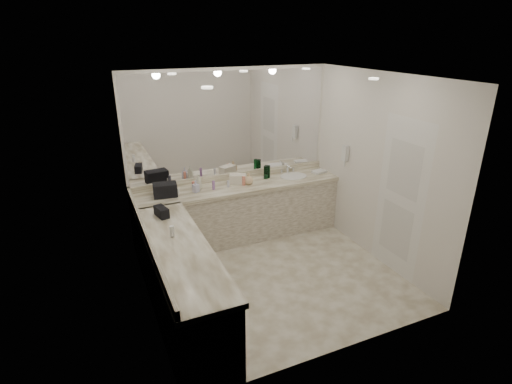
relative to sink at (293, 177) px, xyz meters
name	(u,v)px	position (x,y,z in m)	size (l,w,h in m)	color
floor	(272,276)	(-0.95, -1.20, -0.90)	(3.20, 3.20, 0.00)	beige
ceiling	(276,77)	(-0.95, -1.20, 1.71)	(3.20, 3.20, 0.00)	white
wall_back	(231,154)	(-0.95, 0.30, 0.41)	(3.20, 0.02, 2.60)	silver
wall_left	(141,207)	(-2.55, -1.20, 0.41)	(0.02, 3.00, 2.60)	silver
wall_right	(378,169)	(0.65, -1.20, 0.41)	(0.02, 3.00, 2.60)	silver
vanity_back_base	(239,213)	(-0.95, 0.00, -0.48)	(3.20, 0.60, 0.84)	silver
vanity_back_top	(239,187)	(-0.95, -0.01, -0.03)	(3.20, 0.64, 0.06)	#EDE5CA
vanity_left_base	(181,284)	(-2.25, -1.50, -0.48)	(0.60, 2.40, 0.84)	silver
vanity_left_top	(179,249)	(-2.24, -1.50, -0.03)	(0.64, 2.42, 0.06)	#EDE5CA
backsplash_back	(232,176)	(-0.95, 0.28, 0.05)	(3.20, 0.04, 0.10)	#EDE5CA
backsplash_left	(146,235)	(-2.53, -1.20, 0.05)	(0.04, 3.00, 0.10)	#EDE5CA
mirror_back	(231,124)	(-0.95, 0.29, 0.88)	(3.12, 0.01, 1.55)	white
mirror_left	(137,165)	(-2.54, -1.20, 0.88)	(0.01, 2.92, 1.55)	white
sink	(293,177)	(0.00, 0.00, 0.00)	(0.44, 0.44, 0.03)	white
faucet	(287,168)	(0.00, 0.21, 0.07)	(0.24, 0.16, 0.14)	silver
wall_phone	(345,153)	(0.61, -0.50, 0.46)	(0.06, 0.10, 0.24)	white
door	(400,199)	(0.64, -1.70, 0.16)	(0.02, 0.82, 2.10)	white
black_toiletry_bag	(165,190)	(-2.07, -0.02, 0.10)	(0.33, 0.21, 0.19)	black
black_bag_spill	(162,212)	(-2.25, -0.66, 0.07)	(0.11, 0.24, 0.13)	black
cream_cosmetic_case	(238,179)	(-0.94, 0.06, 0.08)	(0.25, 0.15, 0.14)	silver
hand_towel	(319,172)	(0.48, -0.01, 0.02)	(0.22, 0.15, 0.04)	white
lotion_left	(172,232)	(-2.25, -1.25, 0.07)	(0.05, 0.05, 0.13)	white
soap_bottle_a	(199,182)	(-1.56, 0.06, 0.12)	(0.09, 0.09, 0.23)	beige
soap_bottle_b	(196,186)	(-1.63, -0.03, 0.09)	(0.08, 0.08, 0.18)	silver
soap_bottle_c	(248,179)	(-0.80, -0.04, 0.10)	(0.14, 0.14, 0.18)	#DEBB8B
green_bottle_0	(266,172)	(-0.45, 0.09, 0.11)	(0.07, 0.07, 0.21)	#0A471C
green_bottle_1	(267,172)	(-0.42, 0.12, 0.11)	(0.07, 0.07, 0.20)	#0A471C
green_bottle_2	(268,172)	(-0.40, 0.11, 0.11)	(0.06, 0.06, 0.20)	#0A471C
amenity_bottle_0	(228,184)	(-1.13, -0.03, 0.06)	(0.04, 0.04, 0.10)	silver
amenity_bottle_1	(214,185)	(-1.36, -0.04, 0.07)	(0.04, 0.04, 0.13)	#9966B2
amenity_bottle_2	(244,181)	(-0.89, -0.05, 0.08)	(0.05, 0.05, 0.15)	#E57F66
amenity_bottle_3	(178,192)	(-1.89, -0.03, 0.05)	(0.04, 0.04, 0.09)	white
amenity_bottle_4	(175,190)	(-1.91, 0.07, 0.05)	(0.05, 0.05, 0.08)	white
amenity_bottle_5	(193,186)	(-1.64, 0.04, 0.08)	(0.04, 0.04, 0.14)	#E57F66
amenity_bottle_6	(175,188)	(-1.90, 0.10, 0.07)	(0.05, 0.05, 0.13)	#3F3F4C
amenity_bottle_7	(266,176)	(-0.45, 0.09, 0.04)	(0.04, 0.04, 0.07)	white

